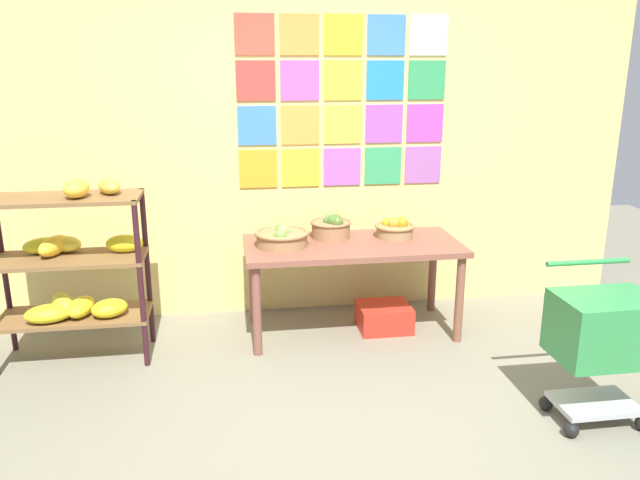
# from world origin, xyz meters

# --- Properties ---
(ground) EXTENTS (9.79, 9.79, 0.00)m
(ground) POSITION_xyz_m (0.00, 0.00, 0.00)
(ground) COLOR slate
(back_wall_with_art) EXTENTS (5.20, 0.07, 2.99)m
(back_wall_with_art) POSITION_xyz_m (0.01, 1.93, 1.50)
(back_wall_with_art) COLOR #E4C871
(back_wall_with_art) RESTS_ON ground
(banana_shelf_unit) EXTENTS (0.95, 0.46, 1.20)m
(banana_shelf_unit) POSITION_xyz_m (-1.51, 1.26, 0.64)
(banana_shelf_unit) COLOR #34151C
(banana_shelf_unit) RESTS_ON ground
(display_table) EXTENTS (1.51, 0.70, 0.66)m
(display_table) POSITION_xyz_m (0.34, 1.41, 0.58)
(display_table) COLOR brown
(display_table) RESTS_ON ground
(fruit_basket_right) EXTENTS (0.30, 0.30, 0.17)m
(fruit_basket_right) POSITION_xyz_m (0.22, 1.57, 0.74)
(fruit_basket_right) COLOR #946B45
(fruit_basket_right) RESTS_ON display_table
(fruit_basket_back_right) EXTENTS (0.29, 0.29, 0.15)m
(fruit_basket_back_right) POSITION_xyz_m (0.67, 1.52, 0.72)
(fruit_basket_back_right) COLOR #97774C
(fruit_basket_back_right) RESTS_ON display_table
(fruit_basket_left) EXTENTS (0.38, 0.38, 0.16)m
(fruit_basket_left) POSITION_xyz_m (-0.16, 1.41, 0.73)
(fruit_basket_left) COLOR #987045
(fruit_basket_left) RESTS_ON display_table
(produce_crate_under_table) EXTENTS (0.37, 0.32, 0.18)m
(produce_crate_under_table) POSITION_xyz_m (0.58, 1.40, 0.09)
(produce_crate_under_table) COLOR red
(produce_crate_under_table) RESTS_ON ground
(shopping_cart) EXTENTS (0.51, 0.41, 0.85)m
(shopping_cart) POSITION_xyz_m (1.41, 0.05, 0.51)
(shopping_cart) COLOR black
(shopping_cart) RESTS_ON ground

